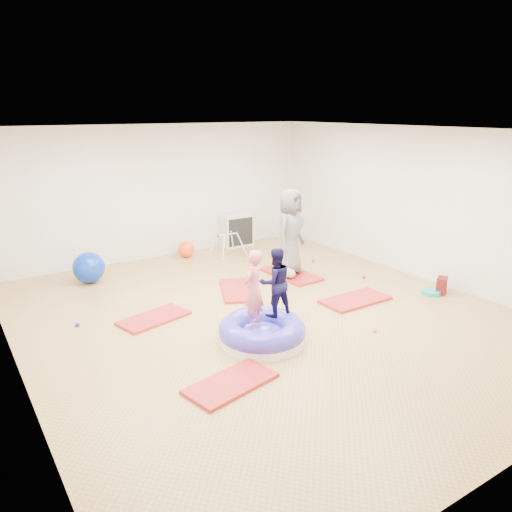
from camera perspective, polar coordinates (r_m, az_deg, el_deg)
room at (r=7.36m, az=1.28°, el=3.18°), size 7.01×8.01×2.81m
gym_mat_front_left at (r=6.00m, az=-2.87°, el=-14.33°), size 1.18×0.75×0.05m
gym_mat_mid_left at (r=7.83m, az=-11.58°, el=-6.97°), size 1.16×0.77×0.04m
gym_mat_center_back at (r=8.81m, az=-2.02°, el=-3.92°), size 1.01×1.30×0.05m
gym_mat_right at (r=8.53m, az=11.27°, el=-4.94°), size 1.17×0.58×0.05m
gym_mat_rear_right at (r=9.66m, az=4.00°, el=-2.08°), size 0.66×1.26×0.05m
inflatable_cushion at (r=6.92m, az=0.69°, el=-8.72°), size 1.20×1.20×0.38m
child_pink at (r=6.56m, az=-0.31°, el=-3.30°), size 0.46×0.41×1.05m
child_navy at (r=6.89m, az=2.21°, el=-2.65°), size 0.53×0.45×0.98m
adult_caregiver at (r=9.39m, az=3.86°, el=2.75°), size 0.95×0.83×1.64m
infant at (r=9.33m, az=3.57°, el=-1.91°), size 0.34×0.34×0.20m
ball_pit_balls at (r=8.47m, az=3.72°, el=-4.74°), size 5.16×3.20×0.07m
exercise_ball_blue at (r=9.66m, az=-18.57°, el=-1.27°), size 0.58×0.58×0.58m
exercise_ball_orange at (r=10.88m, az=-7.99°, el=0.78°), size 0.36×0.36×0.36m
infant_play_gym at (r=10.83m, az=-3.22°, el=1.71°), size 0.65×0.62×0.50m
cube_shelf at (r=11.63m, az=-2.19°, el=2.94°), size 0.74×0.37×0.74m
balance_disc at (r=9.19m, az=19.35°, el=-3.93°), size 0.33×0.33×0.07m
backpack at (r=9.24m, az=20.45°, el=-3.19°), size 0.30×0.26×0.29m
yellow_toy at (r=6.88m, az=-0.24°, el=-10.08°), size 0.21×0.21×0.03m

